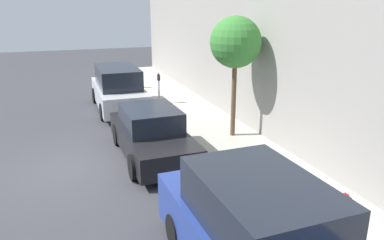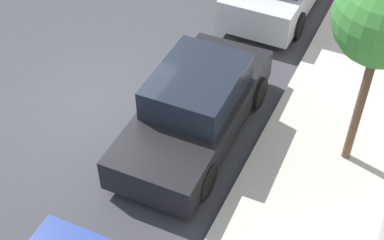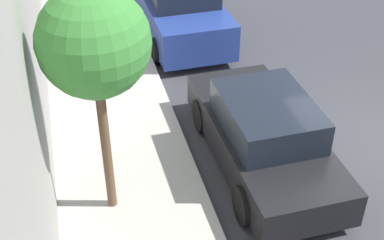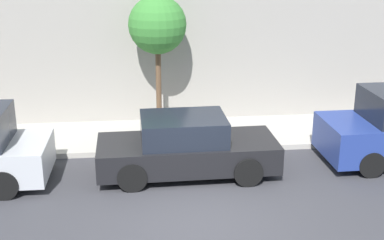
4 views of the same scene
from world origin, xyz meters
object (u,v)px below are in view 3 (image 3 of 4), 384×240
(parked_sedan_second, at_px, (264,135))
(parked_suv_nearest, at_px, (178,3))
(street_tree, at_px, (94,44))
(parking_meter_near, at_px, (123,3))

(parked_sedan_second, bearing_deg, parked_suv_nearest, -87.59)
(parked_sedan_second, xyz_separation_m, street_tree, (3.03, 0.54, 2.60))
(parked_sedan_second, distance_m, street_tree, 4.03)
(parked_suv_nearest, relative_size, parking_meter_near, 3.43)
(street_tree, bearing_deg, parked_sedan_second, -169.84)
(parked_suv_nearest, xyz_separation_m, parking_meter_near, (1.51, -0.20, 0.09))
(parked_suv_nearest, xyz_separation_m, parked_sedan_second, (-0.26, 6.09, -0.21))
(parked_suv_nearest, xyz_separation_m, street_tree, (2.77, 6.63, 2.40))
(parking_meter_near, relative_size, street_tree, 0.35)
(parked_sedan_second, bearing_deg, parking_meter_near, -74.29)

